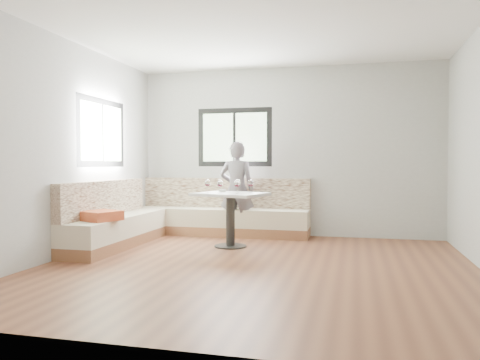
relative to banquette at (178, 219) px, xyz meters
name	(u,v)px	position (x,y,z in m)	size (l,w,h in m)	color
room	(251,145)	(1.51, -1.54, 1.08)	(5.01, 5.01, 2.81)	brown
banquette	(178,219)	(0.00, 0.00, 0.00)	(2.90, 2.80, 0.95)	#935C3A
table	(230,206)	(0.96, -0.42, 0.25)	(1.12, 0.97, 0.78)	black
person	(237,189)	(0.83, 0.48, 0.45)	(0.57, 0.37, 1.56)	#5B535A
olive_ramekin	(222,191)	(0.81, -0.30, 0.47)	(0.11, 0.11, 0.04)	white
wine_glass_a	(208,183)	(0.64, -0.49, 0.58)	(0.09, 0.09, 0.19)	white
wine_glass_b	(220,184)	(0.85, -0.58, 0.58)	(0.09, 0.09, 0.19)	white
wine_glass_c	(237,184)	(1.11, -0.61, 0.58)	(0.09, 0.09, 0.19)	white
wine_glass_d	(238,183)	(1.04, -0.29, 0.58)	(0.09, 0.09, 0.19)	white
wine_glass_e	(251,183)	(1.26, -0.40, 0.58)	(0.09, 0.09, 0.19)	white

